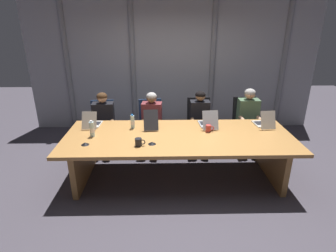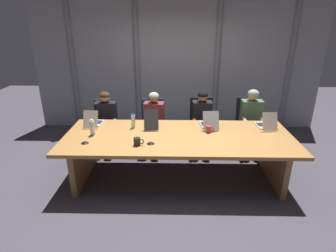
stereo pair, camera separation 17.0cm
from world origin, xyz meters
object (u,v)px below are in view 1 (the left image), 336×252
(office_chair_left_end, at_px, (103,131))
(person_right_mid, at_px, (249,117))
(office_chair_center, at_px, (199,130))
(person_left_mid, at_px, (151,119))
(office_chair_left_mid, at_px, (151,131))
(person_left_end, at_px, (103,120))
(conference_mic_left_side, at_px, (85,144))
(water_bottle_primary, at_px, (133,122))
(conference_mic_middle, at_px, (152,143))
(office_chair_right_mid, at_px, (245,129))
(coffee_mug_far, at_px, (209,128))
(person_center, at_px, (200,119))
(laptop_right_mid, at_px, (264,123))
(water_bottle_secondary, at_px, (92,129))
(coffee_mug_near, at_px, (139,142))
(laptop_left_end, at_px, (92,123))
(laptop_center, at_px, (208,123))
(laptop_left_mid, at_px, (151,123))

(office_chair_left_end, distance_m, person_right_mid, 2.75)
(office_chair_center, distance_m, person_left_mid, 0.96)
(office_chair_left_mid, relative_size, person_left_end, 0.82)
(office_chair_left_mid, height_order, conference_mic_left_side, office_chair_left_mid)
(person_left_end, relative_size, person_left_mid, 1.00)
(water_bottle_primary, xyz_separation_m, conference_mic_middle, (0.32, -0.60, -0.09))
(office_chair_right_mid, bearing_deg, coffee_mug_far, -43.89)
(office_chair_left_end, distance_m, coffee_mug_far, 2.13)
(person_center, relative_size, person_right_mid, 0.97)
(laptop_right_mid, height_order, water_bottle_secondary, laptop_right_mid)
(water_bottle_primary, relative_size, coffee_mug_near, 1.62)
(laptop_left_end, relative_size, laptop_right_mid, 0.98)
(laptop_center, height_order, laptop_right_mid, laptop_center)
(office_chair_left_end, bearing_deg, office_chair_left_mid, 84.43)
(person_left_end, xyz_separation_m, water_bottle_secondary, (0.04, -0.96, 0.21))
(office_chair_center, relative_size, coffee_mug_far, 7.23)
(laptop_center, distance_m, conference_mic_left_side, 1.93)
(office_chair_left_end, bearing_deg, person_left_mid, 74.63)
(person_left_end, bearing_deg, office_chair_left_mid, 96.80)
(laptop_center, distance_m, laptop_right_mid, 0.90)
(person_right_mid, bearing_deg, coffee_mug_far, -46.50)
(office_chair_left_end, height_order, person_left_mid, person_left_mid)
(laptop_left_mid, height_order, conference_mic_middle, laptop_left_mid)
(laptop_right_mid, relative_size, coffee_mug_far, 3.30)
(office_chair_center, relative_size, water_bottle_secondary, 3.81)
(coffee_mug_near, bearing_deg, office_chair_right_mid, 37.24)
(water_bottle_primary, relative_size, conference_mic_middle, 2.11)
(water_bottle_secondary, relative_size, conference_mic_left_side, 2.25)
(laptop_right_mid, distance_m, conference_mic_middle, 1.90)
(office_chair_right_mid, xyz_separation_m, coffee_mug_far, (-0.89, -0.98, 0.43))
(laptop_left_mid, xyz_separation_m, office_chair_left_mid, (-0.02, 0.74, -0.45))
(laptop_center, relative_size, person_left_end, 0.41)
(office_chair_right_mid, height_order, water_bottle_secondary, water_bottle_secondary)
(person_right_mid, height_order, conference_mic_middle, person_right_mid)
(laptop_left_end, distance_m, conference_mic_left_side, 0.70)
(office_chair_right_mid, relative_size, coffee_mug_near, 6.60)
(coffee_mug_near, bearing_deg, laptop_left_mid, 78.94)
(office_chair_left_mid, bearing_deg, conference_mic_left_side, -38.93)
(person_left_mid, distance_m, conference_mic_middle, 1.26)
(laptop_center, bearing_deg, conference_mic_middle, 122.73)
(office_chair_left_end, relative_size, conference_mic_left_side, 8.19)
(water_bottle_secondary, relative_size, coffee_mug_near, 1.72)
(laptop_left_end, bearing_deg, person_left_mid, -55.50)
(laptop_center, distance_m, person_center, 0.61)
(laptop_right_mid, relative_size, person_center, 0.38)
(office_chair_center, relative_size, conference_mic_left_side, 8.56)
(laptop_center, relative_size, water_bottle_secondary, 1.87)
(water_bottle_primary, xyz_separation_m, coffee_mug_far, (1.18, -0.17, -0.05))
(office_chair_left_mid, height_order, water_bottle_secondary, water_bottle_secondary)
(laptop_left_mid, bearing_deg, person_left_mid, -2.38)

